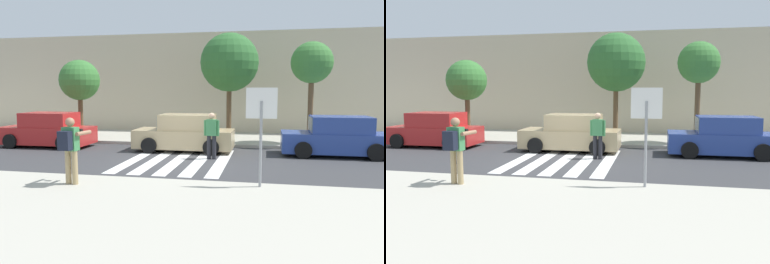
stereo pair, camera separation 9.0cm
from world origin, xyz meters
TOP-DOWN VIEW (x-y plane):
  - ground_plane at (0.00, 0.00)m, footprint 120.00×120.00m
  - sidewalk_near at (0.00, -6.20)m, footprint 60.00×6.00m
  - sidewalk_far at (0.00, 6.00)m, footprint 60.00×4.80m
  - building_facade_far at (0.00, 10.40)m, footprint 56.00×4.00m
  - crosswalk_stripe_0 at (-1.60, 0.20)m, footprint 0.44×5.20m
  - crosswalk_stripe_1 at (-0.80, 0.20)m, footprint 0.44×5.20m
  - crosswalk_stripe_2 at (0.00, 0.20)m, footprint 0.44×5.20m
  - crosswalk_stripe_3 at (0.80, 0.20)m, footprint 0.44×5.20m
  - crosswalk_stripe_4 at (1.60, 0.20)m, footprint 0.44×5.20m
  - stop_sign at (3.02, -3.55)m, footprint 0.76×0.08m
  - photographer_with_backpack at (-1.76, -4.26)m, footprint 0.64×0.89m
  - pedestrian_crossing at (1.16, 0.70)m, footprint 0.58×0.25m
  - parked_car_red at (-6.56, 2.30)m, footprint 4.10×1.92m
  - parked_car_tan at (-0.20, 2.30)m, footprint 4.10×1.92m
  - parked_car_blue at (5.83, 2.30)m, footprint 4.10×1.92m
  - street_tree_west at (-5.98, 4.28)m, footprint 1.99×1.99m
  - street_tree_center at (1.35, 5.13)m, footprint 2.78×2.78m
  - street_tree_east at (5.08, 4.80)m, footprint 1.86×1.86m

SIDE VIEW (x-z plane):
  - ground_plane at x=0.00m, z-range 0.00..0.00m
  - crosswalk_stripe_0 at x=-1.60m, z-range 0.00..0.01m
  - crosswalk_stripe_1 at x=-0.80m, z-range 0.00..0.01m
  - crosswalk_stripe_2 at x=0.00m, z-range 0.00..0.01m
  - crosswalk_stripe_3 at x=0.80m, z-range 0.00..0.01m
  - crosswalk_stripe_4 at x=1.60m, z-range 0.00..0.01m
  - sidewalk_near at x=0.00m, z-range 0.00..0.14m
  - sidewalk_far at x=0.00m, z-range 0.00..0.14m
  - parked_car_red at x=-6.56m, z-range -0.05..1.50m
  - parked_car_tan at x=-0.20m, z-range -0.05..1.50m
  - parked_car_blue at x=5.83m, z-range -0.05..1.50m
  - pedestrian_crossing at x=1.16m, z-range 0.11..1.84m
  - photographer_with_backpack at x=-1.76m, z-range 0.31..2.03m
  - stop_sign at x=3.02m, z-range 0.70..3.19m
  - building_facade_far at x=0.00m, z-range 0.00..5.81m
  - street_tree_west at x=-5.98m, z-range 1.07..4.96m
  - street_tree_east at x=5.08m, z-range 1.44..6.02m
  - street_tree_center at x=1.35m, z-range 1.29..6.40m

